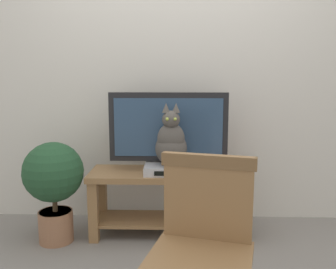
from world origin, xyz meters
name	(u,v)px	position (x,y,z in m)	size (l,w,h in m)	color
ground_plane	(174,266)	(0.00, 0.00, 0.00)	(12.00, 12.00, 0.00)	gray
back_wall	(176,54)	(0.00, 0.91, 1.40)	(7.00, 0.12, 2.80)	silver
tv_stand	(168,192)	(-0.05, 0.49, 0.34)	(1.19, 0.41, 0.50)	olive
tv	(168,130)	(-0.05, 0.54, 0.81)	(0.90, 0.20, 0.60)	black
media_box	(171,169)	(-0.03, 0.44, 0.53)	(0.39, 0.26, 0.06)	#BCBCC1
cat	(171,142)	(-0.03, 0.43, 0.74)	(0.24, 0.31, 0.47)	#514C47
wooden_chair	(203,239)	(0.13, -0.67, 0.51)	(0.53, 0.54, 0.87)	olive
book_stack	(225,167)	(0.38, 0.51, 0.54)	(0.25, 0.18, 0.07)	#33477A
potted_plant	(54,181)	(-0.88, 0.34, 0.47)	(0.44, 0.44, 0.75)	#9E6B4C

